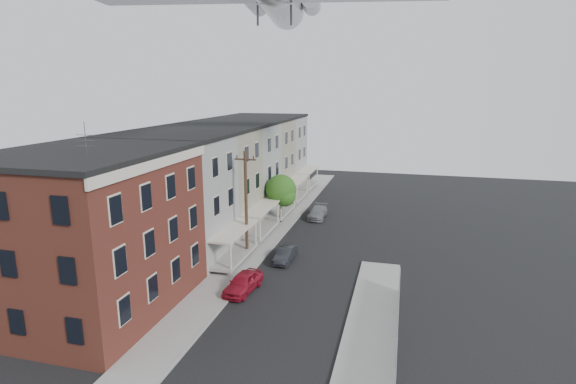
% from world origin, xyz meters
% --- Properties ---
extents(sidewalk_left, '(3.00, 62.00, 0.12)m').
position_xyz_m(sidewalk_left, '(-5.50, 24.00, 0.06)').
color(sidewalk_left, gray).
rests_on(sidewalk_left, ground).
extents(sidewalk_right, '(3.00, 26.00, 0.12)m').
position_xyz_m(sidewalk_right, '(5.50, 6.00, 0.06)').
color(sidewalk_right, gray).
rests_on(sidewalk_right, ground).
extents(curb_left, '(0.15, 62.00, 0.14)m').
position_xyz_m(curb_left, '(-4.05, 24.00, 0.07)').
color(curb_left, gray).
rests_on(curb_left, ground).
extents(curb_right, '(0.15, 26.00, 0.14)m').
position_xyz_m(curb_right, '(4.05, 6.00, 0.07)').
color(curb_right, gray).
rests_on(curb_right, ground).
extents(corner_building, '(10.31, 12.30, 12.15)m').
position_xyz_m(corner_building, '(-12.00, 7.00, 5.16)').
color(corner_building, '#361A11').
rests_on(corner_building, ground).
extents(row_house_a, '(11.98, 7.00, 10.30)m').
position_xyz_m(row_house_a, '(-11.96, 16.50, 5.13)').
color(row_house_a, slate).
rests_on(row_house_a, ground).
extents(row_house_b, '(11.98, 7.00, 10.30)m').
position_xyz_m(row_house_b, '(-11.96, 23.50, 5.13)').
color(row_house_b, '#756E5D').
rests_on(row_house_b, ground).
extents(row_house_c, '(11.98, 7.00, 10.30)m').
position_xyz_m(row_house_c, '(-11.96, 30.50, 5.13)').
color(row_house_c, slate).
rests_on(row_house_c, ground).
extents(row_house_d, '(11.98, 7.00, 10.30)m').
position_xyz_m(row_house_d, '(-11.96, 37.50, 5.13)').
color(row_house_d, '#756E5D').
rests_on(row_house_d, ground).
extents(row_house_e, '(11.98, 7.00, 10.30)m').
position_xyz_m(row_house_e, '(-11.96, 44.50, 5.13)').
color(row_house_e, slate).
rests_on(row_house_e, ground).
extents(chainlink_fence, '(0.06, 18.06, 1.90)m').
position_xyz_m(chainlink_fence, '(7.00, 5.00, 1.00)').
color(chainlink_fence, gray).
rests_on(chainlink_fence, ground).
extents(utility_pole, '(1.80, 0.26, 9.00)m').
position_xyz_m(utility_pole, '(-5.60, 18.00, 4.67)').
color(utility_pole, black).
rests_on(utility_pole, ground).
extents(street_tree, '(3.22, 3.20, 5.20)m').
position_xyz_m(street_tree, '(-5.27, 27.92, 3.45)').
color(street_tree, black).
rests_on(street_tree, ground).
extents(car_near, '(2.07, 4.16, 1.36)m').
position_xyz_m(car_near, '(-3.58, 11.55, 0.68)').
color(car_near, maroon).
rests_on(car_near, ground).
extents(car_mid, '(1.27, 3.53, 1.16)m').
position_xyz_m(car_mid, '(-2.20, 17.75, 0.58)').
color(car_mid, black).
rests_on(car_mid, ground).
extents(car_far, '(1.79, 4.29, 1.24)m').
position_xyz_m(car_far, '(-2.01, 30.85, 0.62)').
color(car_far, slate).
rests_on(car_far, ground).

